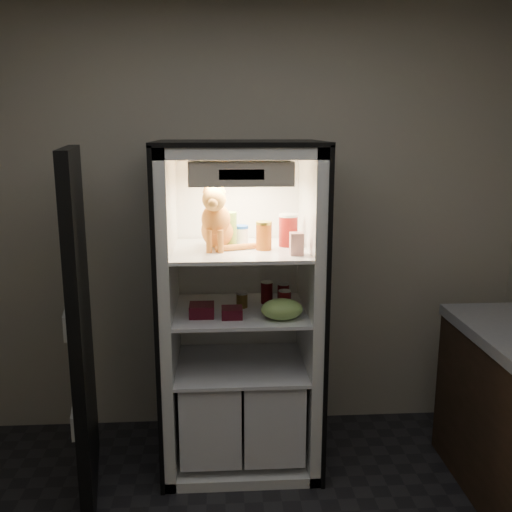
# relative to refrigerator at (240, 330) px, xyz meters

# --- Properties ---
(room_shell) EXTENTS (3.60, 3.60, 3.60)m
(room_shell) POSITION_rel_refrigerator_xyz_m (0.00, -1.38, 0.83)
(room_shell) COLOR white
(room_shell) RESTS_ON floor
(refrigerator) EXTENTS (0.90, 0.72, 1.88)m
(refrigerator) POSITION_rel_refrigerator_xyz_m (0.00, 0.00, 0.00)
(refrigerator) COLOR white
(refrigerator) RESTS_ON floor
(fridge_door) EXTENTS (0.21, 0.87, 1.85)m
(fridge_door) POSITION_rel_refrigerator_xyz_m (-0.84, -0.28, 0.12)
(fridge_door) COLOR black
(fridge_door) RESTS_ON floor
(tabby_cat) EXTENTS (0.32, 0.37, 0.38)m
(tabby_cat) POSITION_rel_refrigerator_xyz_m (-0.12, -0.06, 0.64)
(tabby_cat) COLOR #CC681A
(tabby_cat) RESTS_ON refrigerator
(parmesan_shaker) EXTENTS (0.08, 0.08, 0.20)m
(parmesan_shaker) POSITION_rel_refrigerator_xyz_m (-0.05, -0.03, 0.60)
(parmesan_shaker) COLOR #227E34
(parmesan_shaker) RESTS_ON refrigerator
(mayo_tub) EXTENTS (0.08, 0.08, 0.11)m
(mayo_tub) POSITION_rel_refrigerator_xyz_m (0.01, 0.03, 0.56)
(mayo_tub) COLOR white
(mayo_tub) RESTS_ON refrigerator
(salsa_jar) EXTENTS (0.09, 0.09, 0.16)m
(salsa_jar) POSITION_rel_refrigerator_xyz_m (0.13, -0.10, 0.58)
(salsa_jar) COLOR maroon
(salsa_jar) RESTS_ON refrigerator
(pepper_jar) EXTENTS (0.11, 0.11, 0.18)m
(pepper_jar) POSITION_rel_refrigerator_xyz_m (0.27, -0.01, 0.59)
(pepper_jar) COLOR maroon
(pepper_jar) RESTS_ON refrigerator
(cream_carton) EXTENTS (0.07, 0.07, 0.12)m
(cream_carton) POSITION_rel_refrigerator_xyz_m (0.29, -0.24, 0.56)
(cream_carton) COLOR silver
(cream_carton) RESTS_ON refrigerator
(soda_can_a) EXTENTS (0.07, 0.07, 0.13)m
(soda_can_a) POSITION_rel_refrigerator_xyz_m (0.16, 0.04, 0.21)
(soda_can_a) COLOR black
(soda_can_a) RESTS_ON refrigerator
(soda_can_b) EXTENTS (0.07, 0.07, 0.13)m
(soda_can_b) POSITION_rel_refrigerator_xyz_m (0.25, 0.00, 0.21)
(soda_can_b) COLOR black
(soda_can_b) RESTS_ON refrigerator
(soda_can_c) EXTENTS (0.07, 0.07, 0.13)m
(soda_can_c) POSITION_rel_refrigerator_xyz_m (0.24, -0.15, 0.21)
(soda_can_c) COLOR black
(soda_can_c) RESTS_ON refrigerator
(condiment_jar) EXTENTS (0.06, 0.06, 0.09)m
(condiment_jar) POSITION_rel_refrigerator_xyz_m (0.01, -0.03, 0.19)
(condiment_jar) COLOR brown
(condiment_jar) RESTS_ON refrigerator
(grape_bag) EXTENTS (0.23, 0.16, 0.11)m
(grape_bag) POSITION_rel_refrigerator_xyz_m (0.22, -0.25, 0.20)
(grape_bag) COLOR #82BD58
(grape_bag) RESTS_ON refrigerator
(berry_box_left) EXTENTS (0.13, 0.13, 0.07)m
(berry_box_left) POSITION_rel_refrigerator_xyz_m (-0.21, -0.17, 0.18)
(berry_box_left) COLOR #4E0D1B
(berry_box_left) RESTS_ON refrigerator
(berry_box_right) EXTENTS (0.11, 0.11, 0.06)m
(berry_box_right) POSITION_rel_refrigerator_xyz_m (-0.05, -0.21, 0.18)
(berry_box_right) COLOR #4E0D1B
(berry_box_right) RESTS_ON refrigerator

